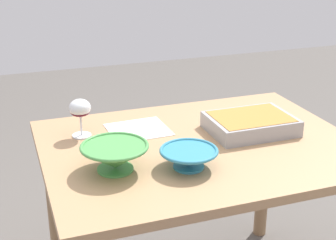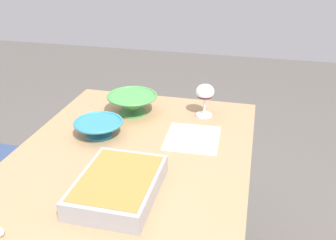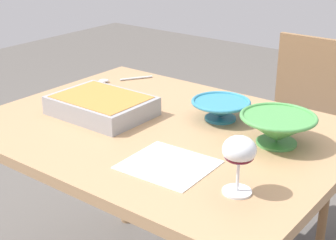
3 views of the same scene
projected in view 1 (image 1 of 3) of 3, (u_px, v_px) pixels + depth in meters
dining_table at (199, 171)px, 1.91m from camera, size 1.18×0.89×0.77m
wine_glass at (80, 110)px, 1.89m from camera, size 0.08×0.08×0.15m
casserole_dish at (250, 123)px, 1.96m from camera, size 0.33×0.25×0.07m
mixing_bowl at (115, 156)px, 1.65m from camera, size 0.23×0.23×0.09m
small_bowl at (189, 157)px, 1.67m from camera, size 0.20×0.20×0.07m
napkin at (138, 130)px, 1.99m from camera, size 0.24×0.22×0.00m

